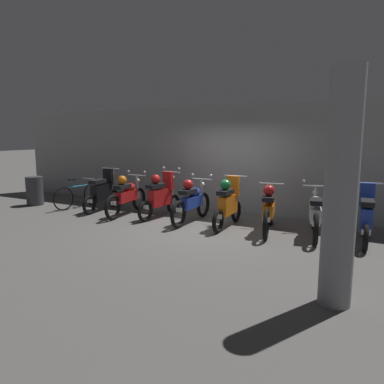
{
  "coord_description": "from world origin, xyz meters",
  "views": [
    {
      "loc": [
        3.63,
        -7.45,
        2.16
      ],
      "look_at": [
        -0.5,
        0.34,
        0.75
      ],
      "focal_mm": 34.01,
      "sensor_mm": 36.0,
      "label": 1
    }
  ],
  "objects": [
    {
      "name": "ground_plane",
      "position": [
        0.0,
        0.0,
        0.0
      ],
      "size": [
        80.0,
        80.0,
        0.0
      ],
      "primitive_type": "plane",
      "color": "#565451"
    },
    {
      "name": "motorbike_slot_3",
      "position": [
        -0.48,
        0.31,
        0.53
      ],
      "size": [
        0.59,
        1.95,
        1.15
      ],
      "color": "black",
      "rests_on": "ground"
    },
    {
      "name": "motorbike_slot_4",
      "position": [
        0.48,
        0.29,
        0.57
      ],
      "size": [
        0.56,
        1.68,
        1.18
      ],
      "color": "black",
      "rests_on": "ground"
    },
    {
      "name": "motorbike_slot_5",
      "position": [
        1.45,
        0.3,
        0.53
      ],
      "size": [
        0.62,
        1.93,
        1.08
      ],
      "color": "black",
      "rests_on": "ground"
    },
    {
      "name": "trash_bin",
      "position": [
        -5.79,
        0.01,
        0.44
      ],
      "size": [
        0.5,
        0.5,
        0.87
      ],
      "primitive_type": "cylinder",
      "color": "#38383D",
      "rests_on": "ground"
    },
    {
      "name": "motorbike_slot_1",
      "position": [
        -2.42,
        0.22,
        0.53
      ],
      "size": [
        0.59,
        1.95,
        1.15
      ],
      "color": "black",
      "rests_on": "ground"
    },
    {
      "name": "motorbike_slot_6",
      "position": [
        2.42,
        0.4,
        0.49
      ],
      "size": [
        0.63,
        1.93,
        1.15
      ],
      "color": "black",
      "rests_on": "ground"
    },
    {
      "name": "motorbike_slot_2",
      "position": [
        -1.45,
        0.39,
        0.57
      ],
      "size": [
        0.59,
        1.68,
        1.29
      ],
      "color": "black",
      "rests_on": "ground"
    },
    {
      "name": "bicycle",
      "position": [
        -4.3,
        0.34,
        0.36
      ],
      "size": [
        0.5,
        1.72,
        0.89
      ],
      "color": "black",
      "rests_on": "ground"
    },
    {
      "name": "back_wall",
      "position": [
        0.0,
        2.04,
        1.48
      ],
      "size": [
        16.0,
        0.3,
        2.96
      ],
      "primitive_type": "cube",
      "color": "gray",
      "rests_on": "ground"
    },
    {
      "name": "motorbike_slot_0",
      "position": [
        -3.4,
        0.36,
        0.52
      ],
      "size": [
        0.56,
        1.68,
        1.18
      ],
      "color": "black",
      "rests_on": "ground"
    },
    {
      "name": "support_pillar",
      "position": [
        3.19,
        -2.71,
        1.48
      ],
      "size": [
        0.41,
        0.41,
        2.96
      ],
      "primitive_type": "cylinder",
      "color": "gray",
      "rests_on": "ground"
    },
    {
      "name": "motorbike_slot_7",
      "position": [
        3.39,
        0.39,
        0.52
      ],
      "size": [
        0.56,
        1.68,
        1.18
      ],
      "color": "black",
      "rests_on": "ground"
    }
  ]
}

